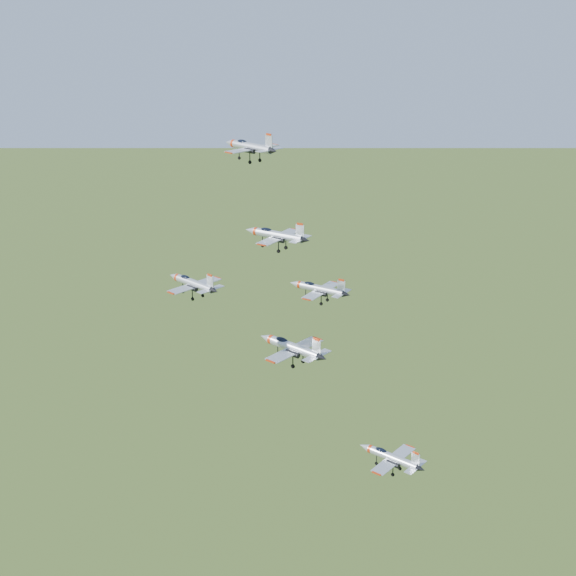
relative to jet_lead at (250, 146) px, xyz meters
The scene contains 6 objects.
jet_lead is the anchor object (origin of this frame).
jet_left_high 24.40m from the jet_lead, 43.01° to the right, with size 11.86×9.78×3.18m.
jet_right_high 37.59m from the jet_lead, 66.80° to the right, with size 10.43×8.72×2.79m.
jet_left_low 30.59m from the jet_lead, 26.44° to the right, with size 11.20×9.23×3.00m.
jet_right_low 41.78m from the jet_lead, 43.49° to the right, with size 12.84×10.68×3.43m.
jet_trail 59.49m from the jet_lead, 27.01° to the right, with size 11.20×9.27×2.99m.
Camera 1 is at (72.32, -98.65, 182.68)m, focal length 50.00 mm.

